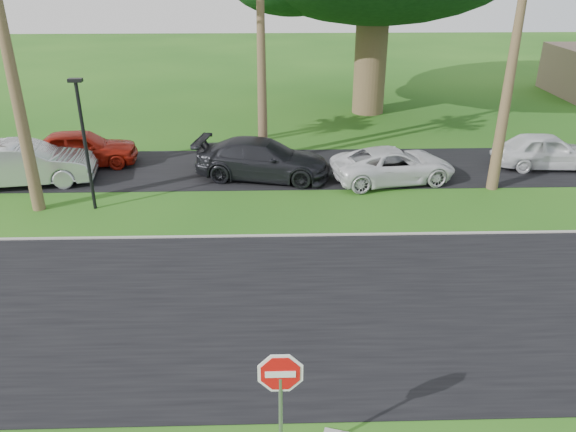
{
  "coord_description": "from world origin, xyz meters",
  "views": [
    {
      "loc": [
        0.41,
        -10.18,
        8.22
      ],
      "look_at": [
        0.82,
        3.73,
        1.8
      ],
      "focal_mm": 35.0,
      "sensor_mm": 36.0,
      "label": 1
    }
  ],
  "objects_px": {
    "car_silver": "(26,164)",
    "car_pickup": "(547,151)",
    "stop_sign_near": "(280,389)",
    "car_minivan": "(394,165)",
    "car_red": "(81,148)",
    "car_dark": "(263,160)"
  },
  "relations": [
    {
      "from": "stop_sign_near",
      "to": "car_minivan",
      "type": "relative_size",
      "value": 0.53
    },
    {
      "from": "car_silver",
      "to": "car_pickup",
      "type": "height_order",
      "value": "car_silver"
    },
    {
      "from": "stop_sign_near",
      "to": "car_silver",
      "type": "relative_size",
      "value": 0.51
    },
    {
      "from": "car_silver",
      "to": "car_pickup",
      "type": "relative_size",
      "value": 1.17
    },
    {
      "from": "car_red",
      "to": "car_minivan",
      "type": "distance_m",
      "value": 13.2
    },
    {
      "from": "car_dark",
      "to": "car_pickup",
      "type": "xyz_separation_m",
      "value": [
        12.06,
        0.86,
        -0.04
      ]
    },
    {
      "from": "stop_sign_near",
      "to": "car_pickup",
      "type": "distance_m",
      "value": 19.19
    },
    {
      "from": "car_silver",
      "to": "car_red",
      "type": "relative_size",
      "value": 1.11
    },
    {
      "from": "stop_sign_near",
      "to": "car_red",
      "type": "xyz_separation_m",
      "value": [
        -8.27,
        16.06,
        -0.98
      ]
    },
    {
      "from": "car_red",
      "to": "stop_sign_near",
      "type": "bearing_deg",
      "value": -161.31
    },
    {
      "from": "car_red",
      "to": "car_silver",
      "type": "bearing_deg",
      "value": 135.83
    },
    {
      "from": "stop_sign_near",
      "to": "car_dark",
      "type": "bearing_deg",
      "value": 91.89
    },
    {
      "from": "car_red",
      "to": "car_pickup",
      "type": "bearing_deg",
      "value": -100.87
    },
    {
      "from": "stop_sign_near",
      "to": "car_dark",
      "type": "distance_m",
      "value": 14.44
    },
    {
      "from": "car_dark",
      "to": "car_pickup",
      "type": "bearing_deg",
      "value": -74.87
    },
    {
      "from": "car_red",
      "to": "car_pickup",
      "type": "distance_m",
      "value": 19.87
    },
    {
      "from": "car_minivan",
      "to": "car_red",
      "type": "bearing_deg",
      "value": 69.59
    },
    {
      "from": "stop_sign_near",
      "to": "car_pickup",
      "type": "xyz_separation_m",
      "value": [
        11.59,
        15.26,
        -1.02
      ]
    },
    {
      "from": "car_pickup",
      "to": "stop_sign_near",
      "type": "bearing_deg",
      "value": 146.06
    },
    {
      "from": "stop_sign_near",
      "to": "car_pickup",
      "type": "bearing_deg",
      "value": 52.78
    },
    {
      "from": "stop_sign_near",
      "to": "car_pickup",
      "type": "height_order",
      "value": "stop_sign_near"
    },
    {
      "from": "car_dark",
      "to": "car_pickup",
      "type": "relative_size",
      "value": 1.24
    }
  ]
}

